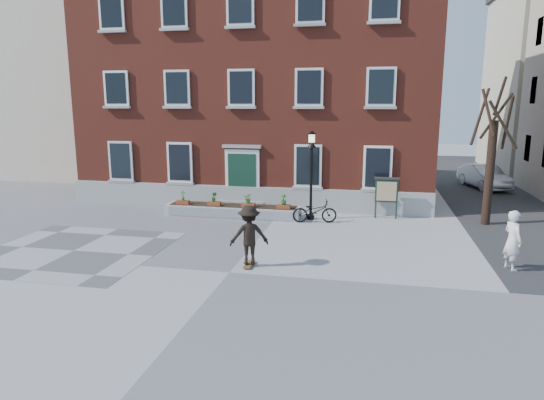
% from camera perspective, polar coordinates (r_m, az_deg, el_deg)
% --- Properties ---
extents(ground, '(100.00, 100.00, 0.00)m').
position_cam_1_polar(ground, '(15.10, -5.02, -8.48)').
color(ground, '#9A9A9D').
rests_on(ground, ground).
extents(checker_patch, '(6.00, 6.00, 0.01)m').
position_cam_1_polar(checker_patch, '(18.49, -22.27, -5.54)').
color(checker_patch, '#525255').
rests_on(checker_patch, ground).
extents(distant_building, '(10.00, 12.00, 13.00)m').
position_cam_1_polar(distant_building, '(40.25, -22.19, 12.57)').
color(distant_building, beige).
rests_on(distant_building, ground).
extents(bicycle, '(2.00, 1.04, 1.00)m').
position_cam_1_polar(bicycle, '(21.04, 5.04, -1.32)').
color(bicycle, black).
rests_on(bicycle, ground).
extents(parked_car, '(2.63, 4.57, 1.42)m').
position_cam_1_polar(parked_car, '(32.02, 23.66, 2.54)').
color(parked_car, silver).
rests_on(parked_car, ground).
extents(bystander, '(0.69, 0.81, 1.89)m').
position_cam_1_polar(bystander, '(16.76, 26.45, -4.26)').
color(bystander, white).
rests_on(bystander, ground).
extents(brick_building, '(18.40, 10.85, 12.60)m').
position_cam_1_polar(brick_building, '(28.25, -0.85, 13.81)').
color(brick_building, maroon).
rests_on(brick_building, ground).
extents(planter_assembly, '(6.20, 1.12, 1.15)m').
position_cam_1_polar(planter_assembly, '(22.17, -4.62, -1.17)').
color(planter_assembly, silver).
rests_on(planter_assembly, ground).
extents(bare_tree, '(1.83, 1.83, 6.16)m').
position_cam_1_polar(bare_tree, '(22.24, 24.36, 4.38)').
color(bare_tree, black).
rests_on(bare_tree, ground).
extents(lamp_post, '(0.40, 0.40, 3.93)m').
position_cam_1_polar(lamp_post, '(21.27, 4.66, 4.40)').
color(lamp_post, black).
rests_on(lamp_post, ground).
extents(notice_board, '(1.10, 0.16, 1.87)m').
position_cam_1_polar(notice_board, '(22.12, 13.33, 1.05)').
color(notice_board, '#1B3625').
rests_on(notice_board, ground).
extents(skateboarder, '(1.40, 1.10, 1.98)m').
position_cam_1_polar(skateboarder, '(15.31, -2.71, -4.15)').
color(skateboarder, brown).
rests_on(skateboarder, ground).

